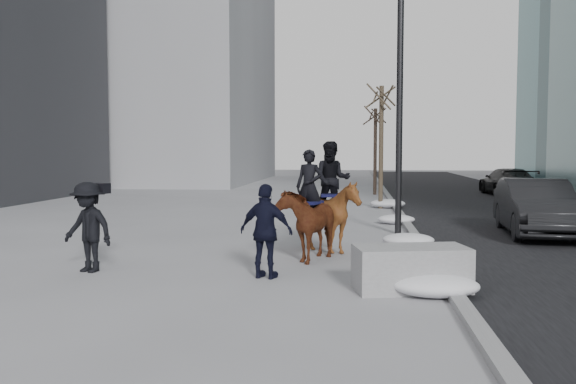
# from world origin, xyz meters

# --- Properties ---
(ground) EXTENTS (120.00, 120.00, 0.00)m
(ground) POSITION_xyz_m (0.00, 0.00, 0.00)
(ground) COLOR gray
(ground) RESTS_ON ground
(road) EXTENTS (8.00, 90.00, 0.01)m
(road) POSITION_xyz_m (7.00, 10.00, 0.01)
(road) COLOR black
(road) RESTS_ON ground
(curb) EXTENTS (0.25, 90.00, 0.12)m
(curb) POSITION_xyz_m (3.00, 10.00, 0.06)
(curb) COLOR gray
(curb) RESTS_ON ground
(planter) EXTENTS (2.03, 1.30, 0.75)m
(planter) POSITION_xyz_m (2.34, -1.03, 0.38)
(planter) COLOR #949497
(planter) RESTS_ON ground
(car_near) EXTENTS (2.02, 4.87, 1.57)m
(car_near) POSITION_xyz_m (6.39, 6.10, 0.78)
(car_near) COLOR black
(car_near) RESTS_ON ground
(car_far) EXTENTS (2.19, 4.96, 1.42)m
(car_far) POSITION_xyz_m (9.22, 21.31, 0.71)
(car_far) COLOR black
(car_far) RESTS_ON ground
(tree_near) EXTENTS (1.20, 1.20, 5.47)m
(tree_near) POSITION_xyz_m (2.40, 13.46, 2.74)
(tree_near) COLOR #3B2E23
(tree_near) RESTS_ON ground
(tree_far) EXTENTS (1.20, 1.20, 5.04)m
(tree_far) POSITION_xyz_m (2.40, 21.14, 2.52)
(tree_far) COLOR #3A2D22
(tree_far) RESTS_ON ground
(mounted_left) EXTENTS (1.39, 2.02, 2.39)m
(mounted_left) POSITION_xyz_m (0.39, 1.73, 0.89)
(mounted_left) COLOR #47180E
(mounted_left) RESTS_ON ground
(mounted_right) EXTENTS (1.37, 1.54, 2.58)m
(mounted_right) POSITION_xyz_m (0.85, 2.63, 1.03)
(mounted_right) COLOR #512210
(mounted_right) RESTS_ON ground
(feeder) EXTENTS (1.10, 0.98, 1.75)m
(feeder) POSITION_xyz_m (-0.23, -0.33, 0.88)
(feeder) COLOR black
(feeder) RESTS_ON ground
(camera_crew) EXTENTS (1.29, 1.00, 1.75)m
(camera_crew) POSITION_xyz_m (-3.76, -0.13, 0.89)
(camera_crew) COLOR black
(camera_crew) RESTS_ON ground
(lamppost) EXTENTS (0.25, 2.68, 9.09)m
(lamppost) POSITION_xyz_m (2.60, 5.74, 4.99)
(lamppost) COLOR black
(lamppost) RESTS_ON ground
(snow_piles) EXTENTS (1.42, 16.01, 0.36)m
(snow_piles) POSITION_xyz_m (2.70, 5.97, 0.17)
(snow_piles) COLOR silver
(snow_piles) RESTS_ON ground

